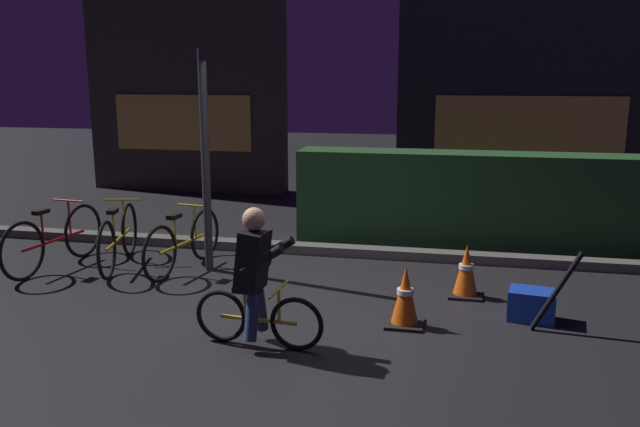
% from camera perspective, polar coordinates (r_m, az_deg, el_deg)
% --- Properties ---
extents(ground_plane, '(40.00, 40.00, 0.00)m').
position_cam_1_polar(ground_plane, '(6.60, -2.81, -8.66)').
color(ground_plane, black).
extents(sidewalk_curb, '(12.00, 0.24, 0.12)m').
position_cam_1_polar(sidewalk_curb, '(8.63, 0.91, -3.21)').
color(sidewalk_curb, '#56544F').
rests_on(sidewalk_curb, ground).
extents(hedge_row, '(4.80, 0.70, 1.30)m').
position_cam_1_polar(hedge_row, '(9.23, 13.06, 1.23)').
color(hedge_row, '#214723').
rests_on(hedge_row, ground).
extents(storefront_left, '(4.07, 0.54, 4.90)m').
position_cam_1_polar(storefront_left, '(13.58, -11.73, 12.29)').
color(storefront_left, '#383330').
rests_on(storefront_left, ground).
extents(storefront_right, '(4.98, 0.54, 5.07)m').
position_cam_1_polar(storefront_right, '(13.23, 18.06, 12.33)').
color(storefront_right, '#262328').
rests_on(storefront_right, ground).
extents(street_post, '(0.10, 0.10, 2.63)m').
position_cam_1_polar(street_post, '(7.80, -10.04, 4.39)').
color(street_post, '#2D2D33').
rests_on(street_post, ground).
extents(parked_bike_leftmost, '(0.46, 1.75, 0.81)m').
position_cam_1_polar(parked_bike_leftmost, '(8.59, -22.34, -2.11)').
color(parked_bike_leftmost, black).
rests_on(parked_bike_leftmost, ground).
extents(parked_bike_left_mid, '(0.53, 1.70, 0.80)m').
position_cam_1_polar(parked_bike_left_mid, '(8.39, -17.31, -2.08)').
color(parked_bike_left_mid, black).
rests_on(parked_bike_left_mid, ground).
extents(parked_bike_center_left, '(0.46, 1.65, 0.77)m').
position_cam_1_polar(parked_bike_center_left, '(8.04, -11.92, -2.50)').
color(parked_bike_center_left, black).
rests_on(parked_bike_center_left, ground).
extents(traffic_cone_near, '(0.36, 0.36, 0.59)m').
position_cam_1_polar(traffic_cone_near, '(6.23, 7.51, -7.28)').
color(traffic_cone_near, black).
rests_on(traffic_cone_near, ground).
extents(traffic_cone_far, '(0.36, 0.36, 0.57)m').
position_cam_1_polar(traffic_cone_far, '(7.15, 12.74, -4.98)').
color(traffic_cone_far, black).
rests_on(traffic_cone_far, ground).
extents(blue_crate, '(0.48, 0.38, 0.30)m').
position_cam_1_polar(blue_crate, '(6.68, 18.15, -7.65)').
color(blue_crate, '#193DB7').
rests_on(blue_crate, ground).
extents(cyclist, '(1.19, 0.54, 1.25)m').
position_cam_1_polar(cyclist, '(5.67, -5.69, -5.54)').
color(cyclist, black).
rests_on(cyclist, ground).
extents(closed_umbrella, '(0.46, 0.12, 0.77)m').
position_cam_1_polar(closed_umbrella, '(6.40, 20.10, -6.46)').
color(closed_umbrella, black).
rests_on(closed_umbrella, ground).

